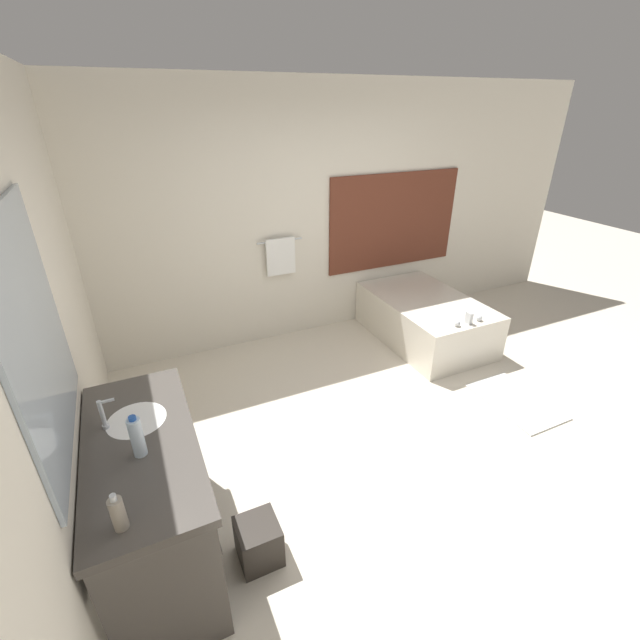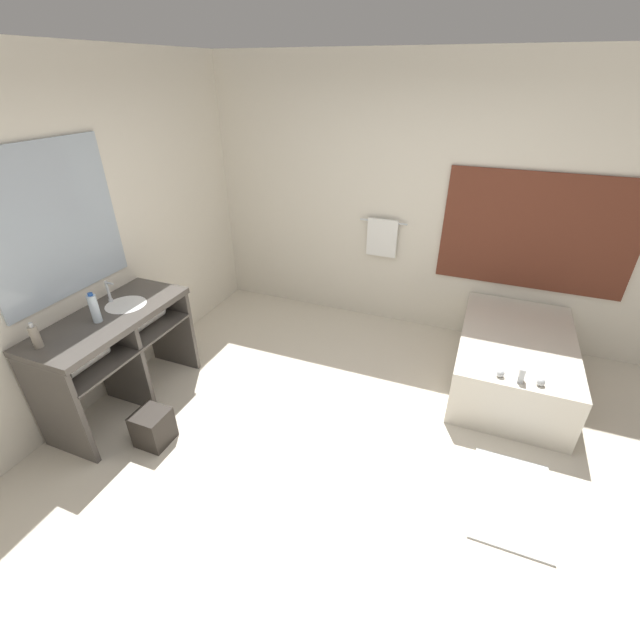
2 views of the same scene
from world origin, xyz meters
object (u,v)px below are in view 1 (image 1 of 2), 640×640
bathtub (425,317)px  water_bottle_1 (137,437)px  waste_bin (259,542)px  soap_dispenser (118,513)px

bathtub → water_bottle_1: size_ratio=6.30×
waste_bin → soap_dispenser: bearing=-160.9°
bathtub → soap_dispenser: (-3.16, -2.00, 0.68)m
water_bottle_1 → soap_dispenser: bearing=-104.5°
waste_bin → bathtub: bearing=35.1°
soap_dispenser → waste_bin: bearing=19.1°
bathtub → water_bottle_1: (-3.05, -1.59, 0.71)m
water_bottle_1 → soap_dispenser: (-0.11, -0.41, -0.03)m
bathtub → soap_dispenser: size_ratio=7.91×
water_bottle_1 → bathtub: bearing=27.5°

